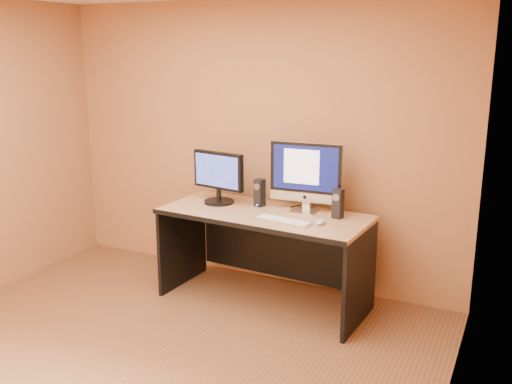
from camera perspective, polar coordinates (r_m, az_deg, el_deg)
floor at (r=4.18m, az=-12.86°, el=-17.43°), size 4.00×4.00×0.00m
walls at (r=3.67m, az=-13.97°, el=0.14°), size 4.00×4.00×2.60m
desk at (r=4.95m, az=0.78°, el=-6.62°), size 1.81×0.88×0.82m
imac at (r=4.78m, az=4.90°, el=1.53°), size 0.64×0.27×0.61m
second_monitor at (r=5.07m, az=-3.77°, el=1.43°), size 0.57×0.35×0.46m
speaker_left at (r=4.98m, az=0.36°, el=-0.07°), size 0.09×0.09×0.24m
speaker_right at (r=4.68m, az=8.20°, el=-1.16°), size 0.09×0.09×0.24m
keyboard at (r=4.57m, az=2.76°, el=-2.86°), size 0.49×0.19×0.02m
mouse at (r=4.52m, az=6.47°, el=-2.98°), size 0.08×0.12×0.04m
cable_a at (r=4.97m, az=5.71°, el=-1.56°), size 0.05×0.24×0.01m
cable_b at (r=5.03m, az=4.32°, el=-1.34°), size 0.10×0.18×0.01m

